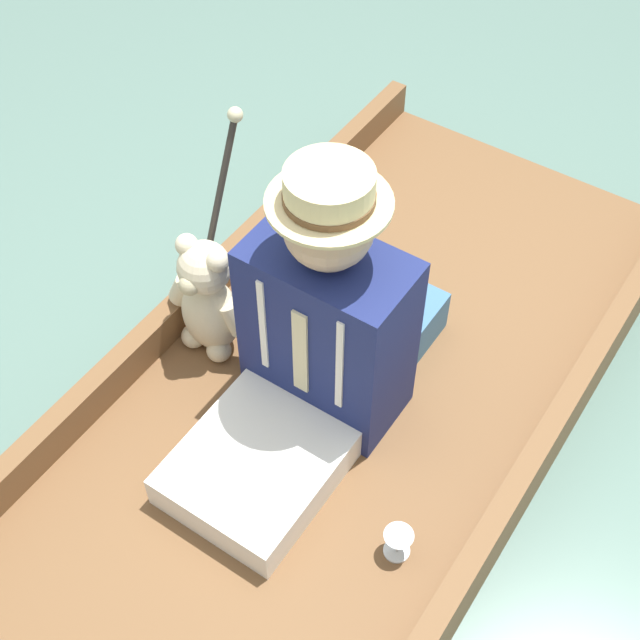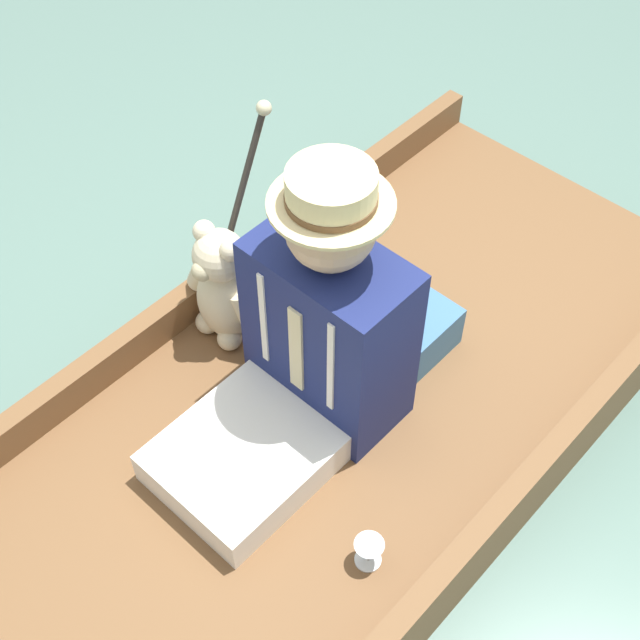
{
  "view_description": "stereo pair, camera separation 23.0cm",
  "coord_description": "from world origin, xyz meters",
  "views": [
    {
      "loc": [
        -0.79,
        1.21,
        2.28
      ],
      "look_at": [
        0.04,
        -0.03,
        0.52
      ],
      "focal_mm": 50.0,
      "sensor_mm": 36.0,
      "label": 1
    },
    {
      "loc": [
        -0.97,
        1.07,
        2.28
      ],
      "look_at": [
        0.04,
        -0.03,
        0.52
      ],
      "focal_mm": 50.0,
      "sensor_mm": 36.0,
      "label": 2
    }
  ],
  "objects": [
    {
      "name": "ground_plane",
      "position": [
        0.0,
        0.0,
        0.0
      ],
      "size": [
        16.0,
        16.0,
        0.0
      ],
      "primitive_type": "plane",
      "color": "slate"
    },
    {
      "name": "punt_boat",
      "position": [
        0.0,
        0.0,
        0.09
      ],
      "size": [
        1.19,
        2.7,
        0.28
      ],
      "color": "brown",
      "rests_on": "ground_plane"
    },
    {
      "name": "seat_cushion",
      "position": [
        0.08,
        -0.34,
        0.23
      ],
      "size": [
        0.41,
        0.29,
        0.15
      ],
      "color": "teal",
      "rests_on": "punt_boat"
    },
    {
      "name": "seated_person",
      "position": [
        0.04,
        0.0,
        0.47
      ],
      "size": [
        0.43,
        0.71,
        0.83
      ],
      "rotation": [
        0.0,
        0.0,
        0.13
      ],
      "color": "white",
      "rests_on": "punt_boat"
    },
    {
      "name": "teddy_bear",
      "position": [
        0.43,
        -0.03,
        0.35
      ],
      "size": [
        0.3,
        0.17,
        0.43
      ],
      "color": "beige",
      "rests_on": "punt_boat"
    },
    {
      "name": "wine_glass",
      "position": [
        -0.38,
        0.25,
        0.22
      ],
      "size": [
        0.08,
        0.08,
        0.09
      ],
      "color": "silver",
      "rests_on": "punt_boat"
    },
    {
      "name": "walking_cane",
      "position": [
        0.49,
        -0.17,
        0.56
      ],
      "size": [
        0.04,
        0.34,
        0.68
      ],
      "color": "#2D2823",
      "rests_on": "punt_boat"
    }
  ]
}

